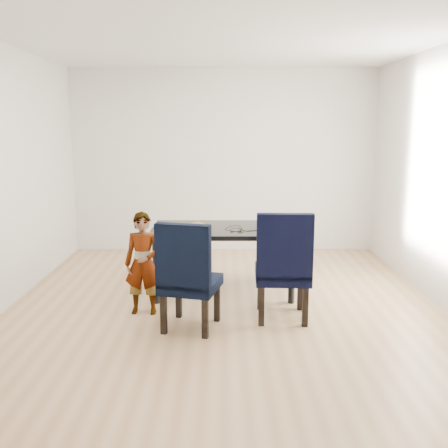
{
  "coord_description": "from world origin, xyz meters",
  "views": [
    {
      "loc": [
        -0.01,
        -4.96,
        1.87
      ],
      "look_at": [
        0.0,
        0.2,
        0.85
      ],
      "focal_mm": 40.0,
      "sensor_mm": 36.0,
      "label": 1
    }
  ],
  "objects_px": {
    "dining_table": "(224,260)",
    "chair_right": "(282,265)",
    "chair_left": "(191,274)",
    "child": "(143,263)",
    "laptop": "(283,224)",
    "plate": "(197,229)"
  },
  "relations": [
    {
      "from": "dining_table",
      "to": "chair_right",
      "type": "distance_m",
      "value": 0.98
    },
    {
      "from": "dining_table",
      "to": "chair_right",
      "type": "relative_size",
      "value": 1.48
    },
    {
      "from": "chair_left",
      "to": "child",
      "type": "relative_size",
      "value": 1.0
    },
    {
      "from": "child",
      "to": "laptop",
      "type": "height_order",
      "value": "child"
    },
    {
      "from": "chair_left",
      "to": "laptop",
      "type": "bearing_deg",
      "value": 63.69
    },
    {
      "from": "laptop",
      "to": "chair_right",
      "type": "bearing_deg",
      "value": 72.71
    },
    {
      "from": "child",
      "to": "plate",
      "type": "distance_m",
      "value": 0.79
    },
    {
      "from": "chair_left",
      "to": "laptop",
      "type": "xyz_separation_m",
      "value": [
        0.99,
        1.15,
        0.25
      ]
    },
    {
      "from": "chair_right",
      "to": "child",
      "type": "bearing_deg",
      "value": 177.17
    },
    {
      "from": "plate",
      "to": "laptop",
      "type": "xyz_separation_m",
      "value": [
        0.97,
        0.22,
        0.01
      ]
    },
    {
      "from": "child",
      "to": "laptop",
      "type": "relative_size",
      "value": 2.91
    },
    {
      "from": "chair_right",
      "to": "plate",
      "type": "relative_size",
      "value": 4.11
    },
    {
      "from": "laptop",
      "to": "dining_table",
      "type": "bearing_deg",
      "value": 0.45
    },
    {
      "from": "chair_left",
      "to": "laptop",
      "type": "height_order",
      "value": "chair_left"
    },
    {
      "from": "chair_left",
      "to": "chair_right",
      "type": "distance_m",
      "value": 0.91
    },
    {
      "from": "chair_right",
      "to": "laptop",
      "type": "xyz_separation_m",
      "value": [
        0.11,
        0.91,
        0.22
      ]
    },
    {
      "from": "dining_table",
      "to": "chair_right",
      "type": "bearing_deg",
      "value": -53.94
    },
    {
      "from": "chair_right",
      "to": "child",
      "type": "relative_size",
      "value": 1.05
    },
    {
      "from": "chair_left",
      "to": "chair_right",
      "type": "bearing_deg",
      "value": 29.84
    },
    {
      "from": "dining_table",
      "to": "chair_right",
      "type": "height_order",
      "value": "chair_right"
    },
    {
      "from": "chair_left",
      "to": "chair_right",
      "type": "xyz_separation_m",
      "value": [
        0.88,
        0.24,
        0.03
      ]
    },
    {
      "from": "chair_right",
      "to": "plate",
      "type": "xyz_separation_m",
      "value": [
        -0.86,
        0.69,
        0.22
      ]
    }
  ]
}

